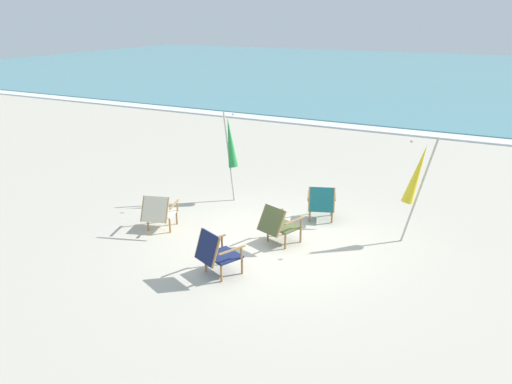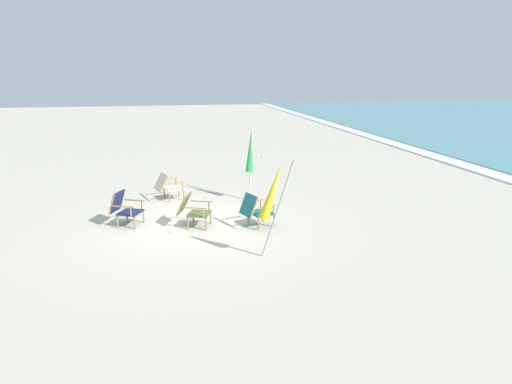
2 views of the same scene
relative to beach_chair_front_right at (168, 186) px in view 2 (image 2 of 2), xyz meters
name	(u,v)px [view 2 (image 2 of 2)]	position (x,y,z in m)	size (l,w,h in m)	color
ground_plane	(193,225)	(2.36, 0.51, -0.42)	(80.00, 80.00, 0.00)	#B7AF9E
beach_chair_front_right	(168,186)	(0.00, 0.00, 0.00)	(0.77, 0.89, 0.78)	beige
beach_chair_far_center	(124,207)	(1.99, -1.06, 0.01)	(0.80, 0.84, 0.82)	#19234C
beach_chair_back_left	(192,209)	(2.43, 0.51, 0.00)	(0.79, 0.89, 0.79)	#515B33
beach_chair_back_right	(255,209)	(2.77, 1.96, 0.01)	(0.78, 0.85, 0.81)	#196066
umbrella_furled_green	(250,152)	(0.38, 2.30, 0.95)	(0.51, 0.39, 2.10)	#B7B2A8
umbrella_furled_yellow	(273,193)	(4.65, 1.90, 0.91)	(0.56, 0.66, 2.03)	#B7B2A8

